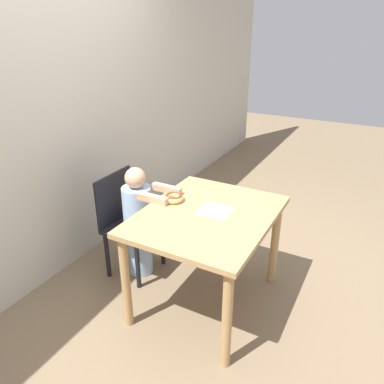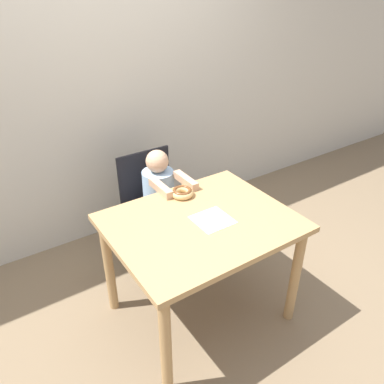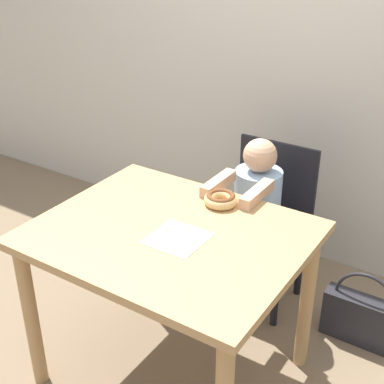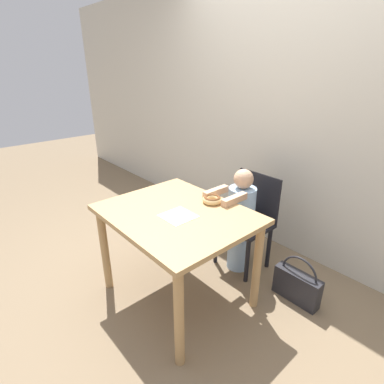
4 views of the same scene
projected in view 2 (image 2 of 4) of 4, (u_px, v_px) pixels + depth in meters
ground_plane at (200, 311)px, 2.48m from camera, size 12.00×12.00×0.00m
wall_back at (106, 82)px, 2.75m from camera, size 8.00×0.05×2.50m
dining_table at (201, 236)px, 2.17m from camera, size 1.03×0.83×0.73m
chair at (153, 204)px, 2.82m from camera, size 0.42×0.36×0.83m
child_figure at (160, 207)px, 2.73m from camera, size 0.24×0.44×0.91m
donut at (182, 192)px, 2.34m from camera, size 0.14×0.14×0.05m
napkin at (212, 220)px, 2.12m from camera, size 0.20×0.20×0.00m
handbag at (218, 219)px, 3.18m from camera, size 0.35×0.10×0.38m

